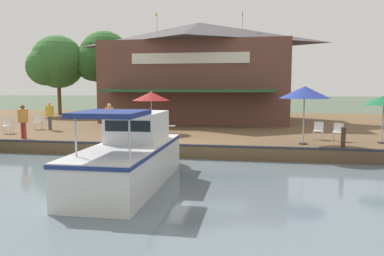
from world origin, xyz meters
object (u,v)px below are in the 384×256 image
(motorboat_mid_row, at_px, (135,155))
(person_near_entrance, at_px, (23,117))
(patio_umbrella_mid_patio_right, at_px, (305,92))
(cafe_chair_beside_entrance, at_px, (161,127))
(tree_upstream_bank, at_px, (102,59))
(cafe_chair_back_row_seat, at_px, (338,131))
(mooring_post, at_px, (343,138))
(cafe_chair_facing_river, at_px, (38,121))
(waterfront_restaurant, at_px, (199,71))
(cafe_chair_far_corner_seat, at_px, (8,125))
(cafe_chair_under_first_umbrella, at_px, (318,130))
(tree_downstream_bank, at_px, (55,63))
(person_mid_patio, at_px, (109,115))
(person_at_quay_edge, at_px, (50,112))
(patio_umbrella_back_row, at_px, (384,100))
(patio_umbrella_far_corner, at_px, (151,96))

(motorboat_mid_row, bearing_deg, person_near_entrance, -123.87)
(patio_umbrella_mid_patio_right, height_order, cafe_chair_beside_entrance, patio_umbrella_mid_patio_right)
(tree_upstream_bank, bearing_deg, patio_umbrella_mid_patio_right, 45.47)
(cafe_chair_back_row_seat, xyz_separation_m, mooring_post, (2.47, -0.29, -0.01))
(cafe_chair_facing_river, xyz_separation_m, mooring_post, (4.55, 16.42, -0.01))
(cafe_chair_facing_river, height_order, tree_upstream_bank, tree_upstream_bank)
(mooring_post, bearing_deg, waterfront_restaurant, -148.03)
(cafe_chair_far_corner_seat, height_order, motorboat_mid_row, motorboat_mid_row)
(cafe_chair_under_first_umbrella, height_order, tree_downstream_bank, tree_downstream_bank)
(person_mid_patio, xyz_separation_m, tree_upstream_bank, (-14.62, -6.57, 4.03))
(cafe_chair_beside_entrance, bearing_deg, tree_upstream_bank, -147.03)
(cafe_chair_facing_river, distance_m, tree_downstream_bank, 12.46)
(patio_umbrella_mid_patio_right, relative_size, cafe_chair_beside_entrance, 3.08)
(person_at_quay_edge, xyz_separation_m, tree_upstream_bank, (-12.78, -2.09, 4.04))
(cafe_chair_far_corner_seat, xyz_separation_m, motorboat_mid_row, (6.66, 9.48, -0.16))
(cafe_chair_under_first_umbrella, relative_size, person_near_entrance, 0.51)
(cafe_chair_under_first_umbrella, xyz_separation_m, motorboat_mid_row, (7.09, -6.91, -0.16))
(cafe_chair_beside_entrance, xyz_separation_m, person_near_entrance, (2.08, -6.48, 0.57))
(mooring_post, bearing_deg, tree_downstream_bank, -125.60)
(patio_umbrella_mid_patio_right, bearing_deg, cafe_chair_back_row_seat, 125.93)
(patio_umbrella_back_row, height_order, cafe_chair_under_first_umbrella, patio_umbrella_back_row)
(patio_umbrella_far_corner, height_order, cafe_chair_under_first_umbrella, patio_umbrella_far_corner)
(motorboat_mid_row, height_order, tree_upstream_bank, tree_upstream_bank)
(person_at_quay_edge, bearing_deg, patio_umbrella_back_row, 82.78)
(waterfront_restaurant, height_order, tree_downstream_bank, waterfront_restaurant)
(person_mid_patio, xyz_separation_m, person_at_quay_edge, (-1.85, -4.48, -0.02))
(cafe_chair_under_first_umbrella, relative_size, tree_upstream_bank, 0.11)
(cafe_chair_back_row_seat, relative_size, mooring_post, 0.93)
(waterfront_restaurant, height_order, cafe_chair_far_corner_seat, waterfront_restaurant)
(patio_umbrella_back_row, relative_size, cafe_chair_far_corner_seat, 2.60)
(person_at_quay_edge, bearing_deg, patio_umbrella_far_corner, 86.60)
(cafe_chair_beside_entrance, distance_m, person_mid_patio, 2.80)
(patio_umbrella_mid_patio_right, distance_m, patio_umbrella_far_corner, 8.28)
(waterfront_restaurant, xyz_separation_m, tree_upstream_bank, (-4.49, -9.73, 1.34))
(waterfront_restaurant, distance_m, person_mid_patio, 10.95)
(mooring_post, bearing_deg, cafe_chair_beside_entrance, -108.82)
(patio_umbrella_far_corner, height_order, cafe_chair_facing_river, patio_umbrella_far_corner)
(person_near_entrance, distance_m, mooring_post, 14.87)
(person_at_quay_edge, height_order, motorboat_mid_row, motorboat_mid_row)
(patio_umbrella_mid_patio_right, xyz_separation_m, mooring_post, (1.22, 1.43, -1.84))
(patio_umbrella_mid_patio_right, bearing_deg, person_near_entrance, -88.06)
(motorboat_mid_row, height_order, mooring_post, motorboat_mid_row)
(cafe_chair_facing_river, bearing_deg, tree_downstream_bank, -155.54)
(patio_umbrella_mid_patio_right, xyz_separation_m, cafe_chair_under_first_umbrella, (-1.67, 0.91, -1.84))
(waterfront_restaurant, relative_size, motorboat_mid_row, 1.96)
(cafe_chair_back_row_seat, height_order, mooring_post, mooring_post)
(cafe_chair_under_first_umbrella, height_order, cafe_chair_beside_entrance, same)
(cafe_chair_far_corner_seat, relative_size, person_near_entrance, 0.51)
(patio_umbrella_far_corner, xyz_separation_m, patio_umbrella_back_row, (1.87, 11.37, -0.08))
(cafe_chair_facing_river, height_order, motorboat_mid_row, motorboat_mid_row)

